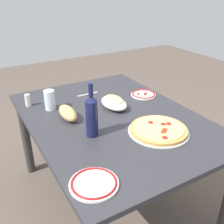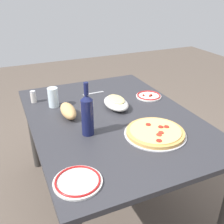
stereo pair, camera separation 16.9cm
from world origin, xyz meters
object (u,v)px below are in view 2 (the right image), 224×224
(pepperoni_pizza, at_px, (155,132))
(baked_pasta_dish, at_px, (116,102))
(side_plate_near, at_px, (149,96))
(side_plate_far, at_px, (78,181))
(dining_table, at_px, (112,129))
(wine_bottle, at_px, (87,114))
(bread_loaf, at_px, (68,111))
(water_glass, at_px, (53,97))
(spice_shaker, at_px, (33,97))

(pepperoni_pizza, xyz_separation_m, baked_pasta_dish, (-0.41, -0.06, 0.03))
(side_plate_near, bearing_deg, side_plate_far, -48.04)
(dining_table, xyz_separation_m, side_plate_near, (-0.18, 0.38, 0.11))
(baked_pasta_dish, distance_m, side_plate_far, 0.78)
(dining_table, distance_m, wine_bottle, 0.35)
(baked_pasta_dish, height_order, bread_loaf, bread_loaf)
(baked_pasta_dish, bearing_deg, dining_table, -36.15)
(baked_pasta_dish, bearing_deg, bread_loaf, -91.09)
(pepperoni_pizza, xyz_separation_m, side_plate_near, (-0.49, 0.25, -0.01))
(wine_bottle, relative_size, bread_loaf, 1.48)
(water_glass, bearing_deg, bread_loaf, 15.36)
(water_glass, height_order, spice_shaker, water_glass)
(water_glass, xyz_separation_m, bread_loaf, (0.19, 0.05, -0.03))
(water_glass, distance_m, spice_shaker, 0.18)
(pepperoni_pizza, distance_m, baked_pasta_dish, 0.42)
(dining_table, height_order, bread_loaf, bread_loaf)
(dining_table, height_order, wine_bottle, wine_bottle)
(pepperoni_pizza, bearing_deg, side_plate_near, 153.01)
(side_plate_near, distance_m, side_plate_far, 1.04)
(pepperoni_pizza, relative_size, side_plate_far, 1.64)
(wine_bottle, relative_size, side_plate_far, 1.44)
(baked_pasta_dish, height_order, side_plate_near, baked_pasta_dish)
(pepperoni_pizza, height_order, water_glass, water_glass)
(side_plate_far, bearing_deg, baked_pasta_dish, 143.13)
(dining_table, height_order, baked_pasta_dish, baked_pasta_dish)
(pepperoni_pizza, bearing_deg, side_plate_far, -68.28)
(wine_bottle, bearing_deg, side_plate_far, -25.33)
(side_plate_near, relative_size, side_plate_far, 0.87)
(wine_bottle, distance_m, side_plate_far, 0.43)
(dining_table, relative_size, bread_loaf, 6.65)
(pepperoni_pizza, bearing_deg, bread_loaf, -136.64)
(side_plate_near, distance_m, spice_shaker, 0.85)
(dining_table, distance_m, water_glass, 0.47)
(pepperoni_pizza, bearing_deg, spice_shaker, -142.48)
(pepperoni_pizza, distance_m, side_plate_far, 0.57)
(baked_pasta_dish, relative_size, bread_loaf, 1.13)
(pepperoni_pizza, bearing_deg, water_glass, -143.70)
(dining_table, distance_m, pepperoni_pizza, 0.36)
(baked_pasta_dish, bearing_deg, pepperoni_pizza, 8.15)
(side_plate_near, bearing_deg, bread_loaf, -84.08)
(water_glass, relative_size, bread_loaf, 0.65)
(side_plate_near, bearing_deg, pepperoni_pizza, -26.99)
(bread_loaf, bearing_deg, side_plate_far, -11.68)
(side_plate_near, height_order, spice_shaker, spice_shaker)
(wine_bottle, xyz_separation_m, side_plate_near, (-0.32, 0.60, -0.12))
(water_glass, relative_size, side_plate_far, 0.63)
(side_plate_near, xyz_separation_m, bread_loaf, (0.07, -0.64, 0.03))
(side_plate_near, bearing_deg, water_glass, -100.14)
(dining_table, relative_size, side_plate_far, 6.45)
(pepperoni_pizza, height_order, spice_shaker, spice_shaker)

